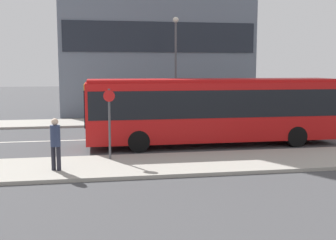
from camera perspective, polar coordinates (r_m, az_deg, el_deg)
ground_plane at (r=21.97m, az=-2.38°, el=-2.46°), size 120.00×120.00×0.00m
sidewalk_near at (r=15.90m, az=0.60°, el=-5.98°), size 44.00×3.50×0.13m
sidewalk_far at (r=28.10m, az=-4.06°, el=-0.21°), size 44.00×3.50×0.13m
lane_centerline at (r=21.97m, az=-2.38°, el=-2.45°), size 41.80×0.16×0.01m
city_bus at (r=19.91m, az=6.18°, el=1.74°), size 11.90×2.49×3.13m
parked_car_0 at (r=29.15m, az=21.58°, el=0.65°), size 4.60×1.71×1.26m
pedestrian_near_stop at (r=14.98m, az=-15.00°, el=-2.73°), size 0.34×0.34×1.82m
bus_stop_sign at (r=16.35m, az=-7.94°, el=0.22°), size 0.44×0.12×2.73m
street_lamp at (r=27.08m, az=1.05°, el=8.35°), size 0.36×0.36×6.68m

